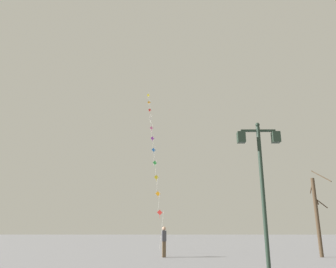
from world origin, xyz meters
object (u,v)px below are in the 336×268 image
Objects in this scene: twin_lantern_lamp_post at (261,167)px; kite_train at (153,145)px; kite_flyer at (164,241)px; bare_tree at (317,214)px.

twin_lantern_lamp_post is 0.31× the size of kite_train.
twin_lantern_lamp_post is 9.75m from kite_flyer.
kite_train reaches higher than twin_lantern_lamp_post.
kite_flyer is (-3.61, 8.62, -2.78)m from twin_lantern_lamp_post.
kite_flyer is 0.34× the size of bare_tree.
kite_train is 10.21× the size of kite_flyer.
bare_tree is (9.16, 0.10, 1.52)m from kite_flyer.
twin_lantern_lamp_post is 19.58m from kite_train.
twin_lantern_lamp_post is at bearing -75.11° from kite_train.
kite_flyer is 9.29m from bare_tree.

